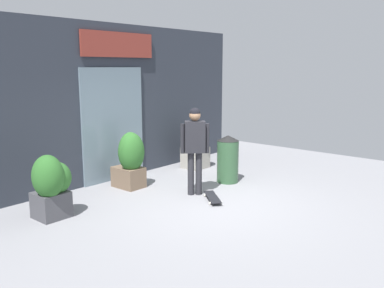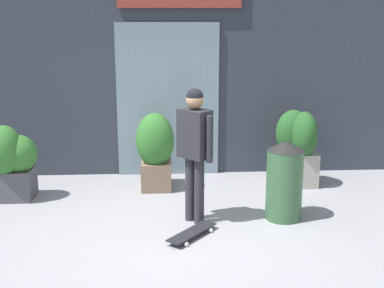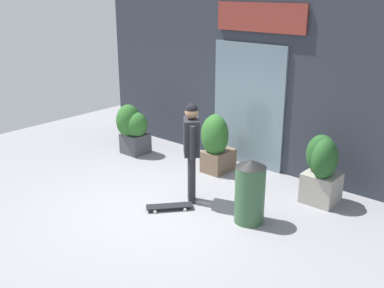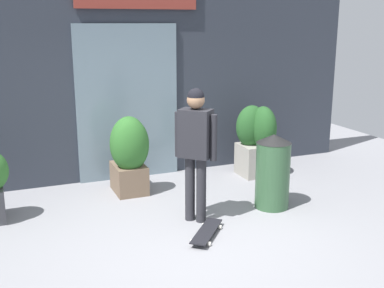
{
  "view_description": "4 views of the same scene",
  "coord_description": "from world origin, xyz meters",
  "px_view_note": "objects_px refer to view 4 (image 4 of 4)",
  "views": [
    {
      "loc": [
        -5.95,
        -4.66,
        2.57
      ],
      "look_at": [
        0.24,
        0.6,
        1.05
      ],
      "focal_mm": 38.69,
      "sensor_mm": 36.0,
      "label": 1
    },
    {
      "loc": [
        -0.13,
        -5.81,
        2.65
      ],
      "look_at": [
        0.24,
        0.6,
        1.05
      ],
      "focal_mm": 48.07,
      "sensor_mm": 36.0,
      "label": 2
    },
    {
      "loc": [
        5.15,
        -5.06,
        3.62
      ],
      "look_at": [
        0.24,
        0.6,
        1.05
      ],
      "focal_mm": 43.2,
      "sensor_mm": 36.0,
      "label": 3
    },
    {
      "loc": [
        -2.06,
        -4.99,
        2.58
      ],
      "look_at": [
        0.24,
        0.6,
        1.05
      ],
      "focal_mm": 45.18,
      "sensor_mm": 36.0,
      "label": 4
    }
  ],
  "objects_px": {
    "skateboard": "(207,231)",
    "planter_box_left": "(257,138)",
    "skateboarder": "(196,141)",
    "planter_box_right": "(129,153)",
    "trash_bin": "(273,171)"
  },
  "relations": [
    {
      "from": "skateboard",
      "to": "planter_box_left",
      "type": "relative_size",
      "value": 0.6
    },
    {
      "from": "skateboarder",
      "to": "planter_box_right",
      "type": "height_order",
      "value": "skateboarder"
    },
    {
      "from": "planter_box_right",
      "to": "trash_bin",
      "type": "xyz_separation_m",
      "value": [
        1.72,
        -1.31,
        -0.12
      ]
    },
    {
      "from": "skateboarder",
      "to": "planter_box_left",
      "type": "bearing_deg",
      "value": 175.07
    },
    {
      "from": "skateboard",
      "to": "planter_box_left",
      "type": "height_order",
      "value": "planter_box_left"
    },
    {
      "from": "skateboarder",
      "to": "planter_box_left",
      "type": "distance_m",
      "value": 2.3
    },
    {
      "from": "planter_box_left",
      "to": "trash_bin",
      "type": "distance_m",
      "value": 1.51
    },
    {
      "from": "trash_bin",
      "to": "planter_box_left",
      "type": "bearing_deg",
      "value": 68.91
    },
    {
      "from": "skateboarder",
      "to": "trash_bin",
      "type": "bearing_deg",
      "value": 137.23
    },
    {
      "from": "planter_box_left",
      "to": "planter_box_right",
      "type": "xyz_separation_m",
      "value": [
        -2.26,
        -0.09,
        -0.0
      ]
    },
    {
      "from": "skateboarder",
      "to": "planter_box_left",
      "type": "relative_size",
      "value": 1.47
    },
    {
      "from": "skateboard",
      "to": "planter_box_right",
      "type": "distance_m",
      "value": 1.99
    },
    {
      "from": "skateboarder",
      "to": "planter_box_left",
      "type": "height_order",
      "value": "skateboarder"
    },
    {
      "from": "skateboarder",
      "to": "trash_bin",
      "type": "height_order",
      "value": "skateboarder"
    },
    {
      "from": "planter_box_left",
      "to": "trash_bin",
      "type": "relative_size",
      "value": 1.13
    }
  ]
}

